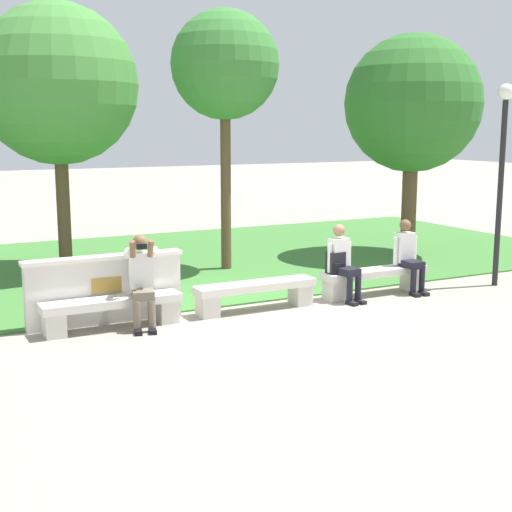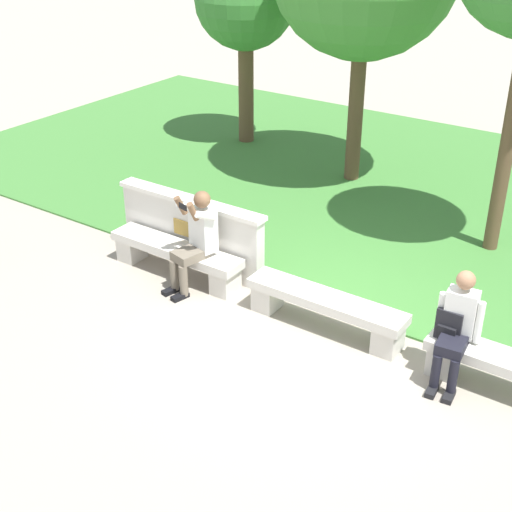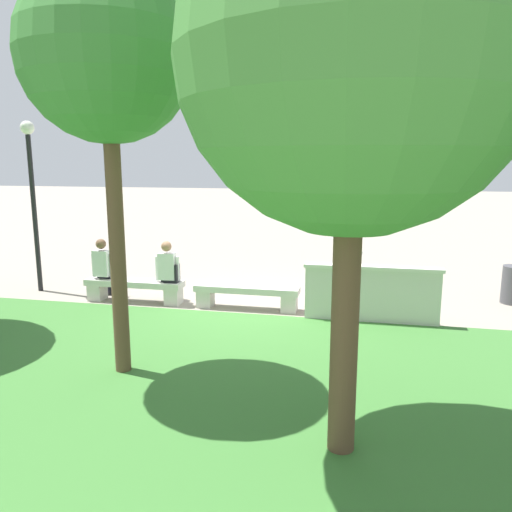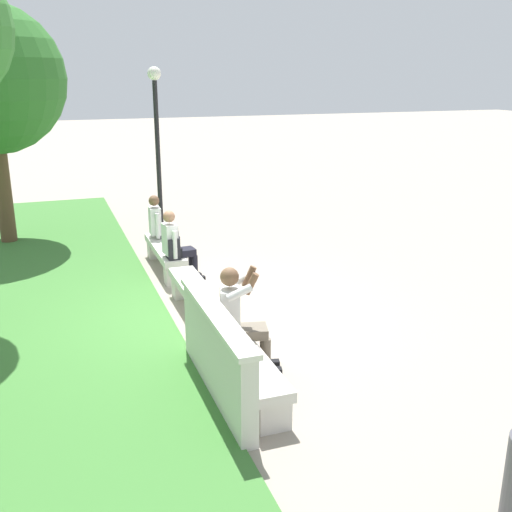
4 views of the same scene
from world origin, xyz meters
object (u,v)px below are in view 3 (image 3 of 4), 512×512
Objects in this scene: bench_main at (371,300)px; backpack at (172,273)px; person_companion at (105,267)px; bench_near at (247,294)px; bench_mid at (134,287)px; tree_far_back at (354,58)px; lamp_post at (32,181)px; tree_left_background at (107,58)px; person_distant at (169,270)px; person_photographer at (348,275)px.

backpack is (3.79, 0.00, 0.32)m from bench_main.
bench_near is at bearing 178.71° from person_companion.
bench_mid is at bearing 0.00° from bench_main.
lamp_post is (6.66, -4.82, -1.26)m from tree_far_back.
tree_far_back reaches higher than tree_left_background.
bench_near is 4.67× the size of backpack.
bench_main and bench_mid have the same top height.
bench_near is 0.39× the size of tree_far_back.
tree_far_back is (-3.55, 4.48, 2.96)m from person_distant.
person_photographer reaches higher than bench_main.
person_companion is at bearing -0.02° from person_distant.
tree_far_back reaches higher than person_photographer.
bench_near is at bearing 2.30° from person_photographer.
person_photographer is 0.26× the size of tree_far_back.
person_companion is 5.03m from tree_left_background.
person_companion is at bearing -42.42° from tree_far_back.
person_photographer is 5.34m from tree_far_back.
bench_mid is 0.39× the size of tree_far_back.
person_distant is (3.88, -0.07, 0.37)m from bench_main.
bench_mid is 0.39× the size of tree_left_background.
lamp_post reaches higher than person_companion.
backpack is 3.67m from lamp_post.
lamp_post is at bearing -2.83° from person_photographer.
person_distant is at bearing 173.88° from lamp_post.
backpack is (3.37, 0.08, -0.11)m from person_photographer.
tree_left_background is (0.96, 3.15, 3.68)m from bench_near.
tree_far_back is at bearing 91.17° from person_photographer.
backpack is (-1.45, 0.07, -0.05)m from person_companion.
bench_main is 0.56× the size of lamp_post.
backpack reaches higher than bench_near.
lamp_post is at bearing -6.12° from person_distant.
person_companion reaches higher than bench_mid.
person_companion is at bearing -0.73° from bench_main.
lamp_post is (2.40, -0.40, 2.07)m from bench_mid.
bench_main is 5.54m from tree_far_back.
person_distant is (3.45, 0.01, -0.06)m from person_photographer.
person_distant is at bearing -51.66° from tree_far_back.
person_photographer is at bearing -10.02° from bench_main.
person_companion reaches higher than bench_near.
tree_left_background is 1.41× the size of lamp_post.
person_companion is (4.82, 0.01, -0.06)m from person_photographer.
tree_left_background is at bearing 48.74° from person_photographer.
lamp_post reaches higher than person_photographer.
lamp_post is at bearing -3.27° from bench_main.
backpack is 4.64m from tree_left_background.
bench_main is at bearing 180.00° from bench_mid.
person_companion is 2.46m from lamp_post.
person_photographer is 0.37× the size of lamp_post.
bench_mid is at bearing -67.10° from tree_left_background.
person_photographer is at bearing -179.85° from person_distant.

